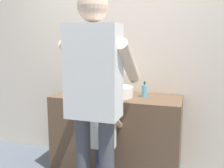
{
  "coord_description": "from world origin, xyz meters",
  "views": [
    {
      "loc": [
        0.76,
        -2.19,
        1.41
      ],
      "look_at": [
        0.0,
        0.15,
        1.01
      ],
      "focal_mm": 39.42,
      "sensor_mm": 36.0,
      "label": 1
    }
  ],
  "objects_px": {
    "toothbrush_cup": "(86,89)",
    "adult_parent": "(95,86)",
    "soap_bottle": "(144,91)",
    "child_toddler": "(104,134)"
  },
  "relations": [
    {
      "from": "toothbrush_cup",
      "to": "adult_parent",
      "type": "height_order",
      "value": "adult_parent"
    },
    {
      "from": "toothbrush_cup",
      "to": "adult_parent",
      "type": "xyz_separation_m",
      "value": [
        0.41,
        -0.75,
        0.18
      ]
    },
    {
      "from": "adult_parent",
      "to": "soap_bottle",
      "type": "bearing_deg",
      "value": 71.71
    },
    {
      "from": "child_toddler",
      "to": "adult_parent",
      "type": "xyz_separation_m",
      "value": [
        0.04,
        -0.32,
        0.52
      ]
    },
    {
      "from": "adult_parent",
      "to": "toothbrush_cup",
      "type": "bearing_deg",
      "value": 118.34
    },
    {
      "from": "child_toddler",
      "to": "adult_parent",
      "type": "bearing_deg",
      "value": -83.2
    },
    {
      "from": "toothbrush_cup",
      "to": "soap_bottle",
      "type": "bearing_deg",
      "value": 2.27
    },
    {
      "from": "soap_bottle",
      "to": "toothbrush_cup",
      "type": "bearing_deg",
      "value": -177.73
    },
    {
      "from": "toothbrush_cup",
      "to": "adult_parent",
      "type": "relative_size",
      "value": 0.11
    },
    {
      "from": "toothbrush_cup",
      "to": "child_toddler",
      "type": "relative_size",
      "value": 0.22
    }
  ]
}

